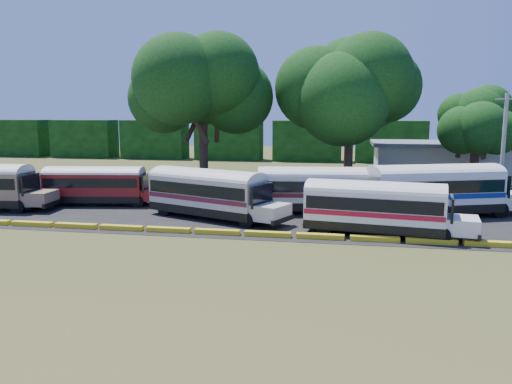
% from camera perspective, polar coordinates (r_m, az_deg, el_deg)
% --- Properties ---
extents(ground, '(160.00, 160.00, 0.00)m').
position_cam_1_polar(ground, '(28.13, -2.00, -5.49)').
color(ground, '#354617').
rests_on(ground, ground).
extents(asphalt_strip, '(64.00, 24.00, 0.02)m').
position_cam_1_polar(asphalt_strip, '(39.53, 3.15, -1.26)').
color(asphalt_strip, black).
rests_on(asphalt_strip, ground).
extents(curb, '(53.70, 0.45, 0.30)m').
position_cam_1_polar(curb, '(29.04, -1.58, -4.72)').
color(curb, yellow).
rests_on(curb, ground).
extents(terminal_building, '(19.00, 9.00, 4.00)m').
position_cam_1_polar(terminal_building, '(58.10, 22.43, 3.36)').
color(terminal_building, beige).
rests_on(terminal_building, ground).
extents(treeline_backdrop, '(130.00, 4.00, 6.00)m').
position_cam_1_polar(treeline_backdrop, '(74.94, 5.91, 5.84)').
color(treeline_backdrop, black).
rests_on(treeline_backdrop, ground).
extents(bus_red, '(9.36, 3.59, 3.00)m').
position_cam_1_polar(bus_red, '(40.31, -17.65, 0.99)').
color(bus_red, black).
rests_on(bus_red, ground).
extents(bus_cream_west, '(10.36, 6.25, 3.35)m').
position_cam_1_polar(bus_cream_west, '(33.60, -5.35, 0.16)').
color(bus_cream_west, black).
rests_on(bus_cream_west, ground).
extents(bus_cream_east, '(10.31, 3.73, 3.31)m').
position_cam_1_polar(bus_cream_east, '(35.45, 7.29, 0.55)').
color(bus_cream_east, black).
rests_on(bus_cream_east, ground).
extents(bus_white_red, '(9.87, 3.76, 3.16)m').
position_cam_1_polar(bus_white_red, '(29.65, 13.76, -1.45)').
color(bus_white_red, black).
rests_on(bus_white_red, ground).
extents(bus_white_blue, '(11.27, 6.42, 3.62)m').
position_cam_1_polar(bus_white_blue, '(36.13, 20.05, 0.51)').
color(bus_white_blue, black).
rests_on(bus_white_blue, ground).
extents(tree_west, '(10.52, 10.52, 13.75)m').
position_cam_1_polar(tree_west, '(45.80, -6.14, 12.45)').
color(tree_west, '#332119').
rests_on(tree_west, ground).
extents(tree_center, '(10.53, 10.53, 13.76)m').
position_cam_1_polar(tree_center, '(46.57, 10.76, 12.31)').
color(tree_center, '#332119').
rests_on(tree_center, ground).
extents(tree_east, '(6.68, 6.68, 9.28)m').
position_cam_1_polar(tree_east, '(50.15, 23.98, 7.89)').
color(tree_east, '#332119').
rests_on(tree_east, ground).
extents(utility_pole, '(1.60, 0.30, 8.54)m').
position_cam_1_polar(utility_pole, '(42.82, 26.41, 4.50)').
color(utility_pole, gray).
rests_on(utility_pole, ground).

